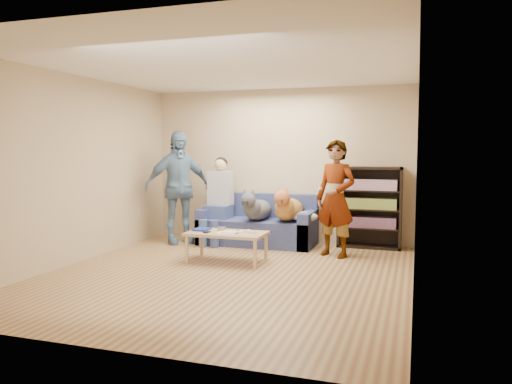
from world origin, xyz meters
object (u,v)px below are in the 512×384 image
(sofa, at_px, (258,227))
(dog_gray, at_px, (256,208))
(camera_silver, at_px, (222,229))
(dog_tan, at_px, (288,208))
(coffee_table, at_px, (227,235))
(person_standing_right, at_px, (336,199))
(person_standing_left, at_px, (178,187))
(notebook_blue, at_px, (202,229))
(person_seated, at_px, (218,197))
(bookshelf, at_px, (370,206))

(sofa, bearing_deg, dog_gray, -80.88)
(camera_silver, bearing_deg, sofa, 84.06)
(dog_tan, bearing_deg, coffee_table, -113.91)
(sofa, bearing_deg, dog_tan, -15.82)
(camera_silver, relative_size, coffee_table, 0.10)
(sofa, xyz_separation_m, dog_tan, (0.54, -0.15, 0.36))
(person_standing_right, xyz_separation_m, person_standing_left, (-2.68, 0.24, 0.08))
(person_standing_left, bearing_deg, notebook_blue, -91.07)
(person_seated, bearing_deg, person_standing_left, -160.17)
(bookshelf, bearing_deg, person_seated, -171.68)
(person_standing_left, bearing_deg, person_standing_right, -47.47)
(coffee_table, bearing_deg, camera_silver, 135.00)
(sofa, relative_size, dog_tan, 1.63)
(person_standing_right, relative_size, bookshelf, 1.32)
(camera_silver, bearing_deg, dog_gray, 80.83)
(person_standing_right, distance_m, sofa, 1.61)
(person_standing_left, distance_m, sofa, 1.50)
(person_standing_left, relative_size, camera_silver, 17.14)
(coffee_table, bearing_deg, person_standing_left, 140.56)
(dog_tan, xyz_separation_m, coffee_table, (-0.56, -1.26, -0.26))
(person_seated, distance_m, dog_gray, 0.73)
(dog_gray, bearing_deg, person_standing_right, -15.14)
(person_standing_left, distance_m, person_seated, 0.70)
(sofa, bearing_deg, person_standing_left, -164.69)
(notebook_blue, distance_m, person_seated, 1.31)
(dog_tan, bearing_deg, dog_gray, -171.40)
(camera_silver, bearing_deg, person_standing_right, 24.86)
(camera_silver, bearing_deg, person_standing_left, 141.19)
(camera_silver, bearing_deg, bookshelf, 38.34)
(person_standing_right, relative_size, dog_gray, 1.39)
(person_standing_right, height_order, bookshelf, person_standing_right)
(notebook_blue, xyz_separation_m, bookshelf, (2.21, 1.60, 0.25))
(person_standing_left, relative_size, coffee_table, 1.71)
(person_standing_right, xyz_separation_m, bookshelf, (0.42, 0.83, -0.18))
(notebook_blue, height_order, bookshelf, bookshelf)
(person_standing_right, bearing_deg, coffee_table, -126.37)
(camera_silver, distance_m, dog_gray, 1.09)
(notebook_blue, relative_size, camera_silver, 2.36)
(person_standing_right, relative_size, notebook_blue, 6.61)
(camera_silver, relative_size, sofa, 0.06)
(person_seated, bearing_deg, sofa, 10.79)
(person_standing_right, xyz_separation_m, notebook_blue, (-1.80, -0.77, -0.43))
(camera_silver, xyz_separation_m, sofa, (0.13, 1.30, -0.16))
(notebook_blue, xyz_separation_m, sofa, (0.41, 1.37, -0.15))
(person_standing_right, bearing_deg, person_seated, -169.76)
(person_standing_left, xyz_separation_m, coffee_table, (1.29, -1.06, -0.57))
(camera_silver, height_order, bookshelf, bookshelf)
(camera_silver, relative_size, dog_gray, 0.09)
(sofa, relative_size, dog_gray, 1.54)
(sofa, bearing_deg, camera_silver, -95.94)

